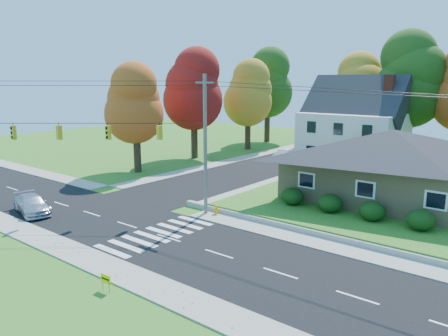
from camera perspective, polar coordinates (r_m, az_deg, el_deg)
The scene contains 19 objects.
ground at distance 27.41m, azimuth -7.23°, elevation -9.10°, with size 120.00×120.00×0.00m, color #3D7923.
road_main at distance 27.40m, azimuth -7.23°, elevation -9.08°, with size 90.00×8.00×0.02m, color black.
road_cross at distance 52.06m, azimuth 7.30°, elevation 0.74°, with size 8.00×44.00×0.02m, color black.
sidewalk_north at distance 30.87m, azimuth -0.52°, elevation -6.56°, with size 90.00×2.00×0.08m, color #9C9A90.
sidewalk_south at distance 24.45m, azimuth -15.85°, elevation -11.95°, with size 90.00×2.00×0.08m, color #9C9A90.
ranch_house at distance 35.91m, azimuth 20.95°, elevation 0.55°, with size 14.60×10.60×5.40m.
colonial_house at distance 49.60m, azimuth 16.63°, elevation 5.17°, with size 10.40×8.40×9.60m.
hedge_row at distance 30.85m, azimuth 16.20°, elevation -4.90°, with size 10.70×1.70×1.27m.
traffic_infrastructure at distance 27.10m, azimuth -5.67°, elevation 1.99°, with size 38.10×10.66×10.00m.
tree_lot_0 at distance 55.69m, azimuth 17.26°, elevation 9.61°, with size 6.72×6.72×12.51m.
tree_lot_1 at distance 52.79m, azimuth 23.09°, elevation 10.57°, with size 7.84×7.84×14.60m.
tree_west_0 at distance 46.43m, azimuth -11.51°, elevation 8.21°, with size 6.16×6.16×11.47m.
tree_west_1 at distance 54.02m, azimuth -3.98°, elevation 10.21°, with size 7.28×7.28×13.56m.
tree_west_2 at distance 61.18m, azimuth 3.18°, elevation 9.74°, with size 6.72×6.72×12.51m.
tree_west_3 at distance 68.89m, azimuth 5.76°, elevation 10.97°, with size 7.84×7.84×14.60m.
silver_sedan at distance 34.81m, azimuth -23.82°, elevation -4.38°, with size 1.82×4.49×1.30m, color silver.
white_car at distance 53.34m, azimuth 7.84°, elevation 1.71°, with size 1.40×4.02×1.32m, color white.
fire_hydrant at distance 31.58m, azimuth -1.04°, elevation -5.52°, with size 0.43×0.34×0.76m.
yard_sign at distance 21.39m, azimuth -15.20°, elevation -13.84°, with size 0.65×0.07×0.81m.
Camera 1 is at (18.58, -17.74, 9.55)m, focal length 35.00 mm.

